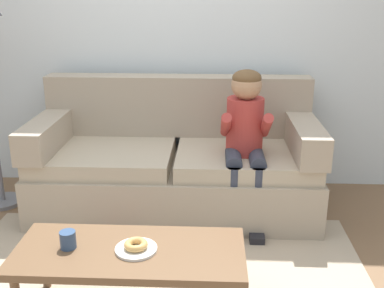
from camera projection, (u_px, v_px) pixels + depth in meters
The scene contains 9 objects.
ground at pixel (161, 268), 2.80m from camera, with size 10.00×10.00×0.00m, color brown.
wall_back at pixel (176, 17), 3.68m from camera, with size 8.00×0.10×2.80m, color silver.
couch at pixel (176, 164), 3.50m from camera, with size 2.08×0.90×0.97m.
coffee_table at pixel (130, 256), 2.31m from camera, with size 1.16×0.49×0.38m.
person_child at pixel (245, 133), 3.17m from camera, with size 0.34×0.58×1.10m.
plate at pixel (136, 249), 2.28m from camera, with size 0.21×0.21×0.01m, color white.
donut at pixel (136, 245), 2.27m from camera, with size 0.12×0.12×0.04m, color tan.
mug at pixel (68, 240), 2.29m from camera, with size 0.08×0.08×0.09m, color #334C72.
toy_controller at pixel (110, 256), 2.88m from camera, with size 0.23×0.09×0.05m.
Camera 1 is at (0.30, -2.40, 1.61)m, focal length 42.96 mm.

